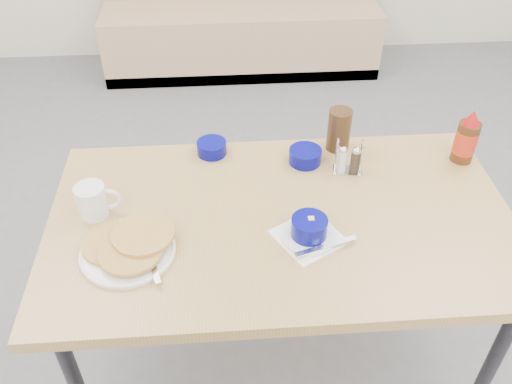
{
  "coord_description": "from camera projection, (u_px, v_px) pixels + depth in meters",
  "views": [
    {
      "loc": [
        -0.17,
        -0.94,
        1.86
      ],
      "look_at": [
        -0.07,
        0.3,
        0.82
      ],
      "focal_mm": 38.0,
      "sensor_mm": 36.0,
      "label": 1
    }
  ],
  "objects": [
    {
      "name": "pancake_plate",
      "position": [
        129.0,
        247.0,
        1.5
      ],
      "size": [
        0.26,
        0.26,
        0.05
      ],
      "rotation": [
        0.0,
        0.0,
        -0.03
      ],
      "color": "white",
      "rests_on": "dining_table"
    },
    {
      "name": "butter_bowl",
      "position": [
        305.0,
        156.0,
        1.82
      ],
      "size": [
        0.11,
        0.11,
        0.05
      ],
      "rotation": [
        0.0,
        0.0,
        -0.24
      ],
      "color": "#04066E",
      "rests_on": "dining_table"
    },
    {
      "name": "syrup_bottle",
      "position": [
        466.0,
        139.0,
        1.79
      ],
      "size": [
        0.07,
        0.07,
        0.19
      ],
      "rotation": [
        0.0,
        0.0,
        0.17
      ],
      "color": "#47230F",
      "rests_on": "dining_table"
    },
    {
      "name": "condiment_caddy",
      "position": [
        348.0,
        161.0,
        1.77
      ],
      "size": [
        0.1,
        0.07,
        0.11
      ],
      "rotation": [
        0.0,
        0.0,
        -0.17
      ],
      "color": "silver",
      "rests_on": "dining_table"
    },
    {
      "name": "dining_table",
      "position": [
        281.0,
        231.0,
        1.67
      ],
      "size": [
        1.4,
        0.8,
        0.76
      ],
      "color": "tan",
      "rests_on": "ground"
    },
    {
      "name": "grits_setting",
      "position": [
        309.0,
        230.0,
        1.54
      ],
      "size": [
        0.25,
        0.23,
        0.07
      ],
      "rotation": [
        0.0,
        0.0,
        0.52
      ],
      "color": "white",
      "rests_on": "dining_table"
    },
    {
      "name": "sugar_wrapper",
      "position": [
        115.0,
        263.0,
        1.48
      ],
      "size": [
        0.04,
        0.03,
        0.0
      ],
      "primitive_type": "cube",
      "rotation": [
        0.0,
        0.0,
        0.28
      ],
      "color": "#DB496E",
      "rests_on": "dining_table"
    },
    {
      "name": "coffee_mug",
      "position": [
        93.0,
        200.0,
        1.6
      ],
      "size": [
        0.13,
        0.09,
        0.1
      ],
      "rotation": [
        0.0,
        0.0,
        0.06
      ],
      "color": "white",
      "rests_on": "dining_table"
    },
    {
      "name": "booth_bench",
      "position": [
        241.0,
        17.0,
        3.83
      ],
      "size": [
        1.9,
        0.56,
        1.22
      ],
      "color": "tan",
      "rests_on": "ground"
    },
    {
      "name": "creamer_bowl",
      "position": [
        212.0,
        148.0,
        1.86
      ],
      "size": [
        0.1,
        0.1,
        0.05
      ],
      "rotation": [
        0.0,
        0.0,
        -0.19
      ],
      "color": "#04066E",
      "rests_on": "dining_table"
    },
    {
      "name": "amber_tumbler",
      "position": [
        339.0,
        130.0,
        1.85
      ],
      "size": [
        0.09,
        0.09,
        0.15
      ],
      "primitive_type": "cylinder",
      "rotation": [
        0.0,
        0.0,
        0.1
      ],
      "color": "#362211",
      "rests_on": "dining_table"
    }
  ]
}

